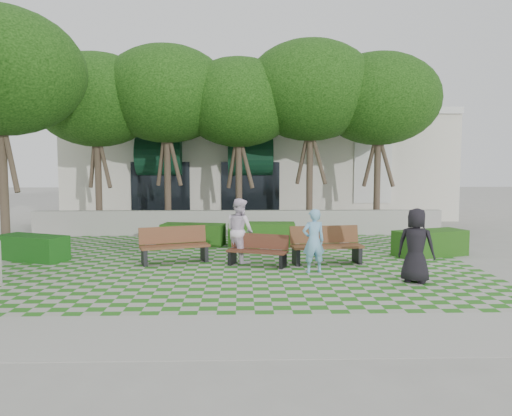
{
  "coord_description": "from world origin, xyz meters",
  "views": [
    {
      "loc": [
        0.11,
        -12.09,
        2.59
      ],
      "look_at": [
        0.5,
        1.5,
        1.4
      ],
      "focal_mm": 35.0,
      "sensor_mm": 36.0,
      "label": 1
    }
  ],
  "objects_px": {
    "hedge_midleft": "(193,235)",
    "person_dark": "(416,246)",
    "hedge_midright": "(262,234)",
    "person_white": "(240,230)",
    "hedge_east": "(430,243)",
    "person_blue": "(314,241)",
    "bench_mid": "(258,251)",
    "bench_west": "(174,246)",
    "bench_east": "(326,246)",
    "hedge_west": "(32,248)"
  },
  "relations": [
    {
      "from": "hedge_midleft",
      "to": "person_blue",
      "type": "bearing_deg",
      "value": -51.81
    },
    {
      "from": "bench_mid",
      "to": "person_blue",
      "type": "distance_m",
      "value": 1.6
    },
    {
      "from": "hedge_east",
      "to": "person_blue",
      "type": "distance_m",
      "value": 4.23
    },
    {
      "from": "hedge_east",
      "to": "person_dark",
      "type": "xyz_separation_m",
      "value": [
        -1.54,
        -3.19,
        0.46
      ]
    },
    {
      "from": "bench_west",
      "to": "person_blue",
      "type": "bearing_deg",
      "value": -40.04
    },
    {
      "from": "bench_east",
      "to": "hedge_midright",
      "type": "xyz_separation_m",
      "value": [
        -1.57,
        2.92,
        -0.1
      ]
    },
    {
      "from": "hedge_midleft",
      "to": "hedge_midright",
      "type": "bearing_deg",
      "value": -3.71
    },
    {
      "from": "hedge_west",
      "to": "bench_east",
      "type": "bearing_deg",
      "value": -4.93
    },
    {
      "from": "hedge_east",
      "to": "hedge_midleft",
      "type": "relative_size",
      "value": 1.05
    },
    {
      "from": "person_blue",
      "to": "person_white",
      "type": "height_order",
      "value": "person_white"
    },
    {
      "from": "hedge_midright",
      "to": "person_dark",
      "type": "height_order",
      "value": "person_dark"
    },
    {
      "from": "bench_west",
      "to": "hedge_east",
      "type": "xyz_separation_m",
      "value": [
        7.14,
        0.78,
        -0.09
      ]
    },
    {
      "from": "hedge_midleft",
      "to": "person_dark",
      "type": "bearing_deg",
      "value": -44.26
    },
    {
      "from": "hedge_midleft",
      "to": "hedge_west",
      "type": "distance_m",
      "value": 4.75
    },
    {
      "from": "bench_east",
      "to": "hedge_west",
      "type": "distance_m",
      "value": 7.91
    },
    {
      "from": "person_white",
      "to": "person_blue",
      "type": "bearing_deg",
      "value": -166.44
    },
    {
      "from": "person_dark",
      "to": "person_white",
      "type": "relative_size",
      "value": 0.97
    },
    {
      "from": "bench_mid",
      "to": "bench_west",
      "type": "relative_size",
      "value": 0.86
    },
    {
      "from": "person_white",
      "to": "hedge_midleft",
      "type": "bearing_deg",
      "value": -10.88
    },
    {
      "from": "hedge_midleft",
      "to": "person_white",
      "type": "distance_m",
      "value": 3.23
    },
    {
      "from": "hedge_midleft",
      "to": "hedge_west",
      "type": "relative_size",
      "value": 1.02
    },
    {
      "from": "person_white",
      "to": "bench_west",
      "type": "bearing_deg",
      "value": 51.49
    },
    {
      "from": "bench_mid",
      "to": "person_dark",
      "type": "relative_size",
      "value": 0.98
    },
    {
      "from": "person_dark",
      "to": "bench_west",
      "type": "bearing_deg",
      "value": 7.26
    },
    {
      "from": "hedge_west",
      "to": "person_blue",
      "type": "xyz_separation_m",
      "value": [
        7.39,
        -1.78,
        0.43
      ]
    },
    {
      "from": "hedge_west",
      "to": "person_blue",
      "type": "height_order",
      "value": "person_blue"
    },
    {
      "from": "hedge_east",
      "to": "hedge_midleft",
      "type": "distance_m",
      "value": 7.21
    },
    {
      "from": "bench_west",
      "to": "person_dark",
      "type": "relative_size",
      "value": 1.15
    },
    {
      "from": "bench_east",
      "to": "bench_mid",
      "type": "height_order",
      "value": "bench_east"
    },
    {
      "from": "hedge_west",
      "to": "person_dark",
      "type": "distance_m",
      "value": 9.91
    },
    {
      "from": "bench_mid",
      "to": "hedge_midleft",
      "type": "height_order",
      "value": "bench_mid"
    },
    {
      "from": "bench_east",
      "to": "hedge_midright",
      "type": "bearing_deg",
      "value": 110.85
    },
    {
      "from": "person_blue",
      "to": "hedge_east",
      "type": "bearing_deg",
      "value": -161.87
    },
    {
      "from": "bench_mid",
      "to": "hedge_east",
      "type": "height_order",
      "value": "bench_mid"
    },
    {
      "from": "person_dark",
      "to": "person_white",
      "type": "bearing_deg",
      "value": -1.55
    },
    {
      "from": "hedge_west",
      "to": "person_blue",
      "type": "distance_m",
      "value": 7.61
    },
    {
      "from": "hedge_midright",
      "to": "person_white",
      "type": "relative_size",
      "value": 1.23
    },
    {
      "from": "hedge_east",
      "to": "hedge_midleft",
      "type": "bearing_deg",
      "value": 163.49
    },
    {
      "from": "bench_east",
      "to": "hedge_east",
      "type": "distance_m",
      "value": 3.31
    },
    {
      "from": "bench_east",
      "to": "hedge_midleft",
      "type": "xyz_separation_m",
      "value": [
        -3.77,
        3.07,
        -0.12
      ]
    },
    {
      "from": "bench_east",
      "to": "bench_mid",
      "type": "xyz_separation_m",
      "value": [
        -1.8,
        -0.25,
        -0.08
      ]
    },
    {
      "from": "bench_mid",
      "to": "hedge_midleft",
      "type": "xyz_separation_m",
      "value": [
        -1.97,
        3.32,
        -0.04
      ]
    },
    {
      "from": "bench_mid",
      "to": "person_white",
      "type": "xyz_separation_m",
      "value": [
        -0.47,
        0.5,
        0.46
      ]
    },
    {
      "from": "hedge_east",
      "to": "person_blue",
      "type": "xyz_separation_m",
      "value": [
        -3.64,
        -2.12,
        0.4
      ]
    },
    {
      "from": "hedge_midright",
      "to": "person_dark",
      "type": "xyz_separation_m",
      "value": [
        3.17,
        -5.09,
        0.46
      ]
    },
    {
      "from": "bench_east",
      "to": "person_dark",
      "type": "distance_m",
      "value": 2.72
    },
    {
      "from": "bench_west",
      "to": "hedge_midleft",
      "type": "xyz_separation_m",
      "value": [
        0.22,
        2.83,
        -0.11
      ]
    },
    {
      "from": "person_blue",
      "to": "person_dark",
      "type": "bearing_deg",
      "value": 140.86
    },
    {
      "from": "bench_west",
      "to": "bench_mid",
      "type": "bearing_deg",
      "value": -31.59
    },
    {
      "from": "hedge_east",
      "to": "person_blue",
      "type": "relative_size",
      "value": 1.35
    }
  ]
}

